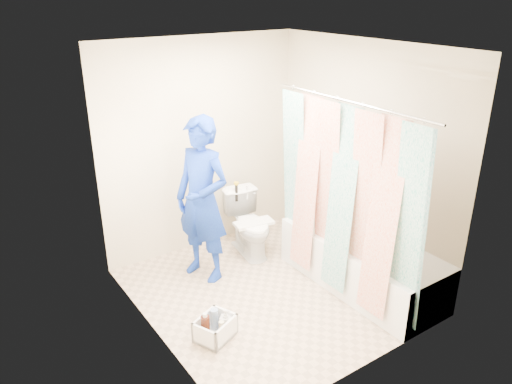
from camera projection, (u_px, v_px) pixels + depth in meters
floor at (269, 292)px, 5.04m from camera, size 2.60×2.60×0.00m
ceiling at (272, 46)px, 4.12m from camera, size 2.40×2.60×0.02m
wall_back at (202, 146)px, 5.57m from camera, size 2.40×0.02×2.40m
wall_front at (376, 235)px, 3.59m from camera, size 2.40×0.02×2.40m
wall_left at (148, 212)px, 3.95m from camera, size 0.02×2.60×2.40m
wall_right at (363, 158)px, 5.21m from camera, size 0.02×2.60×2.40m
bathtub at (361, 262)px, 5.06m from camera, size 0.70×1.75×0.50m
curtain_rod at (350, 102)px, 4.24m from camera, size 0.02×1.90×0.02m
shower_curtain at (343, 202)px, 4.60m from camera, size 0.06×1.75×1.80m
toilet at (250, 224)px, 5.67m from camera, size 0.51×0.75×0.71m
tank_lid at (254, 223)px, 5.55m from camera, size 0.46×0.26×0.03m
tank_internals at (239, 191)px, 5.68m from camera, size 0.17×0.06×0.23m
plumber at (202, 200)px, 5.02m from camera, size 0.62×0.74×1.73m
cleaning_caddy at (216, 328)px, 4.36m from camera, size 0.41×0.38×0.25m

